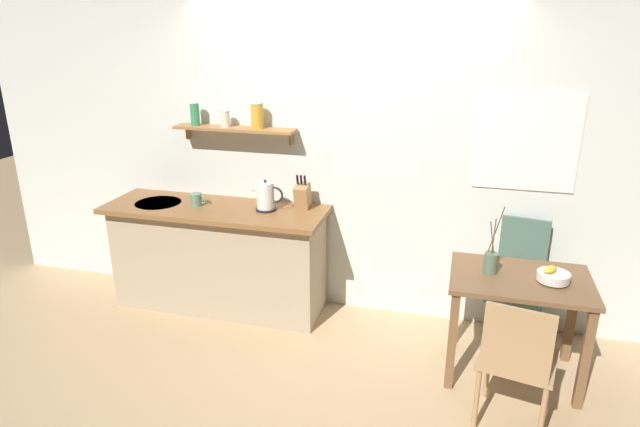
{
  "coord_description": "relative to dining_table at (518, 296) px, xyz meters",
  "views": [
    {
      "loc": [
        0.92,
        -3.57,
        2.35
      ],
      "look_at": [
        -0.1,
        0.25,
        0.95
      ],
      "focal_mm": 30.91,
      "sensor_mm": 36.0,
      "label": 1
    }
  ],
  "objects": [
    {
      "name": "ground_plane",
      "position": [
        -1.36,
        0.06,
        -0.61
      ],
      "size": [
        14.0,
        14.0,
        0.0
      ],
      "primitive_type": "plane",
      "color": "tan"
    },
    {
      "name": "back_wall",
      "position": [
        -1.15,
        0.71,
        0.75
      ],
      "size": [
        6.8,
        0.11,
        2.7
      ],
      "color": "silver",
      "rests_on": "ground_plane"
    },
    {
      "name": "kitchen_counter",
      "position": [
        -2.36,
        0.37,
        -0.15
      ],
      "size": [
        1.83,
        0.63,
        0.91
      ],
      "color": "tan",
      "rests_on": "ground_plane"
    },
    {
      "name": "wall_shelf",
      "position": [
        -2.2,
        0.55,
        0.97
      ],
      "size": [
        1.01,
        0.2,
        0.34
      ],
      "color": "#9E6B3D"
    },
    {
      "name": "dining_table",
      "position": [
        0.0,
        0.0,
        0.0
      ],
      "size": [
        0.91,
        0.64,
        0.74
      ],
      "color": "brown",
      "rests_on": "ground_plane"
    },
    {
      "name": "dining_chair_near",
      "position": [
        -0.04,
        -0.6,
        -0.1
      ],
      "size": [
        0.5,
        0.49,
        0.88
      ],
      "color": "tan",
      "rests_on": "ground_plane"
    },
    {
      "name": "dining_chair_far",
      "position": [
        0.04,
        0.48,
        -0.09
      ],
      "size": [
        0.47,
        0.49,
        0.95
      ],
      "color": "#4C6B5B",
      "rests_on": "ground_plane"
    },
    {
      "name": "fruit_bowl",
      "position": [
        0.19,
        -0.02,
        0.18
      ],
      "size": [
        0.21,
        0.21,
        0.11
      ],
      "color": "silver",
      "rests_on": "dining_table"
    },
    {
      "name": "twig_vase",
      "position": [
        -0.2,
        0.02,
        0.22
      ],
      "size": [
        0.1,
        0.09,
        0.47
      ],
      "color": "#567056",
      "rests_on": "dining_table"
    },
    {
      "name": "electric_kettle",
      "position": [
        -1.92,
        0.39,
        0.42
      ],
      "size": [
        0.26,
        0.16,
        0.25
      ],
      "color": "black",
      "rests_on": "kitchen_counter"
    },
    {
      "name": "knife_block",
      "position": [
        -1.66,
        0.51,
        0.41
      ],
      "size": [
        0.11,
        0.17,
        0.29
      ],
      "color": "tan",
      "rests_on": "kitchen_counter"
    },
    {
      "name": "coffee_mug_by_sink",
      "position": [
        -2.51,
        0.35,
        0.35
      ],
      "size": [
        0.14,
        0.1,
        0.1
      ],
      "color": "slate",
      "rests_on": "kitchen_counter"
    }
  ]
}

